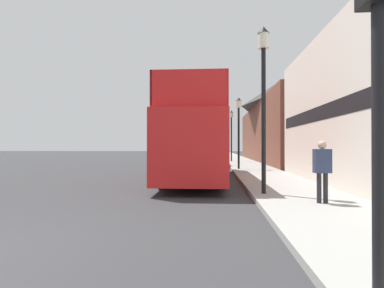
# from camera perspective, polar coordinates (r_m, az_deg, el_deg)

# --- Properties ---
(ground_plane) EXTENTS (144.00, 144.00, 0.00)m
(ground_plane) POSITION_cam_1_polar(r_m,az_deg,el_deg) (24.89, -5.26, -4.02)
(ground_plane) COLOR #333335
(sidewalk) EXTENTS (2.88, 108.00, 0.14)m
(sidewalk) POSITION_cam_1_polar(r_m,az_deg,el_deg) (21.71, 10.97, -4.35)
(sidewalk) COLOR #999993
(sidewalk) RESTS_ON ground_plane
(brick_terrace_rear) EXTENTS (6.00, 23.91, 8.33)m
(brick_terrace_rear) POSITION_cam_1_polar(r_m,az_deg,el_deg) (31.20, 17.18, 4.38)
(brick_terrace_rear) COLOR brown
(brick_terrace_rear) RESTS_ON ground_plane
(tour_bus) EXTENTS (2.56, 10.12, 3.95)m
(tour_bus) POSITION_cam_1_polar(r_m,az_deg,el_deg) (14.03, 0.89, 0.49)
(tour_bus) COLOR red
(tour_bus) RESTS_ON ground_plane
(parked_car_ahead_of_bus) EXTENTS (1.87, 4.27, 1.45)m
(parked_car_ahead_of_bus) POSITION_cam_1_polar(r_m,az_deg,el_deg) (22.76, 4.15, -2.66)
(parked_car_ahead_of_bus) COLOR maroon
(parked_car_ahead_of_bus) RESTS_ON ground_plane
(pedestrian_second) EXTENTS (0.41, 0.22, 1.55)m
(pedestrian_second) POSITION_cam_1_polar(r_m,az_deg,el_deg) (8.12, 23.56, -3.77)
(pedestrian_second) COLOR #232328
(pedestrian_second) RESTS_ON sidewalk
(traffic_signal) EXTENTS (0.28, 0.42, 3.52)m
(traffic_signal) POSITION_cam_1_polar(r_m,az_deg,el_deg) (3.32, 32.21, 20.35)
(traffic_signal) COLOR black
(traffic_signal) RESTS_ON sidewalk
(lamp_post_nearest) EXTENTS (0.35, 0.35, 5.02)m
(lamp_post_nearest) POSITION_cam_1_polar(r_m,az_deg,el_deg) (9.44, 13.47, 11.98)
(lamp_post_nearest) COLOR black
(lamp_post_nearest) RESTS_ON sidewalk
(lamp_post_second) EXTENTS (0.35, 0.35, 4.48)m
(lamp_post_second) POSITION_cam_1_polar(r_m,az_deg,el_deg) (19.01, 8.87, 4.68)
(lamp_post_second) COLOR black
(lamp_post_second) RESTS_ON sidewalk
(lamp_post_third) EXTENTS (0.35, 0.35, 4.84)m
(lamp_post_third) POSITION_cam_1_polar(r_m,az_deg,el_deg) (28.76, 7.51, 3.37)
(lamp_post_third) COLOR black
(lamp_post_third) RESTS_ON sidewalk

